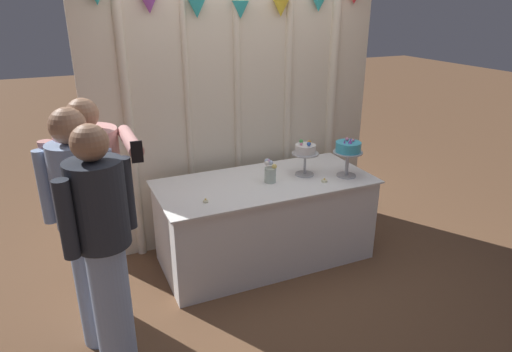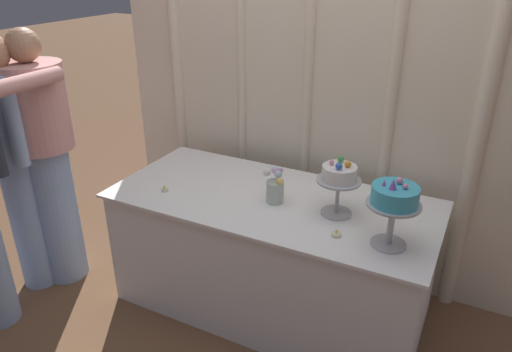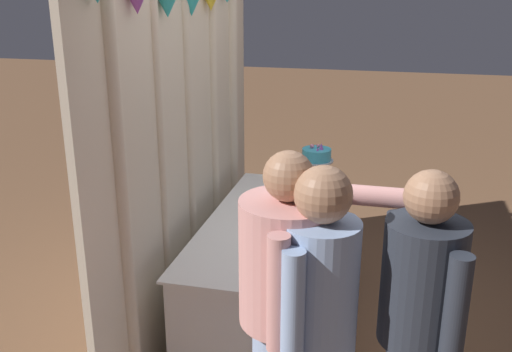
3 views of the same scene
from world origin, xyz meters
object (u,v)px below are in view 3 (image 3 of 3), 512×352
at_px(cake_table, 272,273).
at_px(guest_girl_blue_dress, 287,327).
at_px(cake_display_nearright, 316,158).
at_px(tealight_far_left, 287,265).
at_px(flower_vase, 278,208).
at_px(cake_display_nearleft, 285,173).
at_px(guest_man_dark_suit, 317,342).
at_px(guest_man_pink_jacket, 416,347).
at_px(tealight_near_left, 316,199).

xyz_separation_m(cake_table, guest_girl_blue_dress, (-1.38, -0.35, 0.51)).
distance_m(cake_display_nearright, tealight_far_left, 1.31).
height_order(cake_table, guest_girl_blue_dress, guest_girl_blue_dress).
xyz_separation_m(cake_display_nearright, flower_vase, (-0.66, 0.15, -0.15)).
bearing_deg(cake_display_nearright, cake_display_nearleft, 150.99).
relative_size(cake_table, cake_display_nearleft, 5.90).
distance_m(flower_vase, guest_man_dark_suit, 1.58).
relative_size(cake_display_nearleft, tealight_far_left, 7.76).
relative_size(cake_table, guest_man_pink_jacket, 1.14).
bearing_deg(flower_vase, guest_man_dark_suit, -163.02).
height_order(tealight_near_left, guest_man_pink_jacket, guest_man_pink_jacket).
bearing_deg(flower_vase, cake_display_nearright, -12.74).
xyz_separation_m(cake_display_nearright, guest_man_dark_suit, (-2.17, -0.31, -0.08)).
distance_m(cake_display_nearright, guest_girl_blue_dress, 2.08).
relative_size(cake_table, tealight_far_left, 45.76).
height_order(guest_girl_blue_dress, guest_man_pink_jacket, guest_girl_blue_dress).
xyz_separation_m(cake_display_nearright, guest_girl_blue_dress, (-2.07, -0.17, -0.10)).
distance_m(cake_table, cake_display_nearright, 0.94).
height_order(cake_display_nearright, guest_girl_blue_dress, guest_girl_blue_dress).
xyz_separation_m(tealight_far_left, tealight_near_left, (1.04, -0.01, -0.00)).
xyz_separation_m(cake_display_nearleft, guest_man_dark_suit, (-1.85, -0.48, -0.05)).
xyz_separation_m(cake_table, cake_display_nearleft, (0.38, -0.01, 0.58)).
xyz_separation_m(guest_girl_blue_dress, guest_man_dark_suit, (-0.09, -0.14, 0.02)).
bearing_deg(tealight_near_left, cake_display_nearleft, 108.39).
distance_m(tealight_far_left, guest_man_pink_jacket, 1.04).
relative_size(cake_display_nearleft, guest_man_dark_suit, 0.19).
height_order(cake_table, guest_man_pink_jacket, guest_man_pink_jacket).
height_order(flower_vase, guest_man_dark_suit, guest_man_dark_suit).
bearing_deg(tealight_far_left, guest_man_dark_suit, -162.04).
distance_m(flower_vase, guest_man_pink_jacket, 1.65).
height_order(cake_display_nearleft, guest_man_dark_suit, guest_man_dark_suit).
bearing_deg(tealight_far_left, cake_display_nearright, 1.07).
bearing_deg(guest_man_pink_jacket, tealight_near_left, 19.28).
relative_size(guest_girl_blue_dress, guest_man_dark_suit, 1.01).
bearing_deg(cake_display_nearright, guest_man_dark_suit, -171.87).
xyz_separation_m(cake_display_nearleft, guest_man_pink_jacket, (-1.77, -0.86, -0.07)).
height_order(cake_display_nearleft, cake_display_nearright, cake_display_nearright).
relative_size(flower_vase, tealight_near_left, 3.87).
bearing_deg(guest_man_dark_suit, cake_display_nearright, 8.13).
xyz_separation_m(cake_table, tealight_far_left, (-0.59, -0.20, 0.38)).
distance_m(cake_display_nearright, flower_vase, 0.70).
bearing_deg(cake_display_nearright, cake_table, 165.37).
xyz_separation_m(tealight_far_left, guest_man_dark_suit, (-0.88, -0.29, 0.15)).
bearing_deg(flower_vase, tealight_far_left, -164.43).
distance_m(flower_vase, tealight_far_left, 0.65).
bearing_deg(tealight_near_left, tealight_far_left, 179.27).
relative_size(flower_vase, guest_man_dark_suit, 0.12).
bearing_deg(cake_table, tealight_near_left, -25.96).
bearing_deg(cake_table, cake_display_nearright, -14.63).
xyz_separation_m(tealight_near_left, guest_girl_blue_dress, (-1.83, -0.13, 0.13)).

